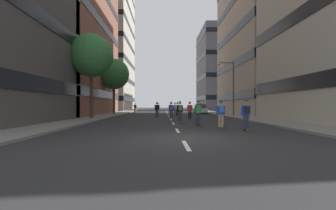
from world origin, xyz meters
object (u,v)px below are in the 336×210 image
at_px(skater_9, 221,112).
at_px(skater_1, 180,110).
at_px(parked_car_near, 200,109).
at_px(skater_7, 190,110).
at_px(skater_8, 175,108).
at_px(skater_3, 171,109).
at_px(skater_6, 246,113).
at_px(skater_10, 135,107).
at_px(skater_12, 199,108).
at_px(street_tree_mid, 114,74).
at_px(skater_5, 170,107).
at_px(streetlamp_right, 230,83).
at_px(skater_0, 198,112).
at_px(street_tree_near, 91,56).
at_px(skater_2, 157,109).
at_px(skater_4, 158,107).
at_px(skater_11, 178,108).

bearing_deg(skater_9, skater_1, 112.38).
distance_m(parked_car_near, skater_7, 16.87).
height_order(parked_car_near, skater_8, skater_8).
relative_size(skater_3, skater_6, 1.00).
height_order(skater_10, skater_12, same).
distance_m(street_tree_mid, skater_5, 9.96).
height_order(streetlamp_right, skater_0, streetlamp_right).
bearing_deg(skater_7, streetlamp_right, 44.83).
xyz_separation_m(street_tree_near, skater_7, (9.87, -1.23, -5.47)).
height_order(street_tree_near, skater_1, street_tree_near).
distance_m(skater_0, skater_2, 11.31).
relative_size(skater_0, skater_3, 1.00).
relative_size(skater_8, skater_12, 1.00).
xyz_separation_m(skater_8, skater_10, (-6.67, 10.26, 0.00)).
xyz_separation_m(skater_3, skater_4, (-1.63, 13.91, 0.00)).
height_order(skater_2, skater_11, same).
height_order(skater_5, skater_9, same).
distance_m(skater_1, skater_2, 7.96).
xyz_separation_m(skater_5, skater_10, (-6.18, 5.87, 0.00)).
bearing_deg(street_tree_near, skater_2, 27.06).
distance_m(parked_car_near, skater_12, 6.17).
xyz_separation_m(street_tree_mid, skater_6, (12.01, -22.16, -4.97)).
height_order(parked_car_near, skater_12, skater_12).
xyz_separation_m(skater_7, skater_10, (-7.59, 20.07, 0.03)).
distance_m(skater_0, skater_10, 27.38).
height_order(parked_car_near, street_tree_mid, street_tree_mid).
xyz_separation_m(skater_1, skater_6, (3.33, -6.54, 0.00)).
distance_m(skater_2, skater_5, 9.81).
relative_size(skater_0, skater_4, 1.00).
bearing_deg(skater_5, skater_9, -83.95).
height_order(parked_car_near, skater_0, skater_0).
xyz_separation_m(skater_0, skater_5, (-1.27, 20.48, 0.03)).
bearing_deg(street_tree_mid, skater_8, -16.95).
height_order(skater_2, skater_6, same).
xyz_separation_m(street_tree_mid, skater_7, (9.87, -12.54, -5.00)).
xyz_separation_m(street_tree_near, skater_2, (6.55, 3.34, -5.44)).
bearing_deg(street_tree_near, skater_3, 2.19).
bearing_deg(skater_1, skater_8, 88.79).
xyz_separation_m(skater_10, skater_11, (6.83, -13.29, -0.03)).
xyz_separation_m(skater_6, skater_9, (-1.16, 1.25, 0.00)).
xyz_separation_m(skater_4, skater_12, (5.87, -5.04, 0.00)).
bearing_deg(skater_7, skater_11, 96.44).
height_order(skater_4, skater_10, same).
height_order(streetlamp_right, skater_1, streetlamp_right).
bearing_deg(skater_9, skater_10, 106.78).
distance_m(streetlamp_right, skater_10, 19.85).
bearing_deg(skater_4, skater_5, -32.54).
bearing_deg(skater_11, skater_6, -79.96).
relative_size(skater_0, skater_2, 1.00).
bearing_deg(skater_3, skater_1, -83.26).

